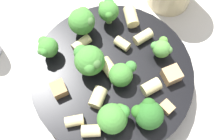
% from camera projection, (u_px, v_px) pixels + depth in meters
% --- Properties ---
extents(ground_plane, '(2.00, 2.00, 0.00)m').
position_uv_depth(ground_plane, '(112.00, 83.00, 0.42)').
color(ground_plane, beige).
extents(pasta_bowl, '(0.23, 0.23, 0.04)m').
position_uv_depth(pasta_bowl, '(112.00, 77.00, 0.40)').
color(pasta_bowl, black).
rests_on(pasta_bowl, ground_plane).
extents(broccoli_floret_0, '(0.04, 0.04, 0.05)m').
position_uv_depth(broccoli_floret_0, '(89.00, 60.00, 0.36)').
color(broccoli_floret_0, '#84AD60').
rests_on(broccoli_floret_0, pasta_bowl).
extents(broccoli_floret_1, '(0.03, 0.03, 0.03)m').
position_uv_depth(broccoli_floret_1, '(162.00, 48.00, 0.38)').
color(broccoli_floret_1, '#9EC175').
rests_on(broccoli_floret_1, pasta_bowl).
extents(broccoli_floret_2, '(0.03, 0.04, 0.04)m').
position_uv_depth(broccoli_floret_2, '(123.00, 72.00, 0.36)').
color(broccoli_floret_2, '#9EC175').
rests_on(broccoli_floret_2, pasta_bowl).
extents(broccoli_floret_3, '(0.04, 0.04, 0.04)m').
position_uv_depth(broccoli_floret_3, '(148.00, 114.00, 0.34)').
color(broccoli_floret_3, '#9EC175').
rests_on(broccoli_floret_3, pasta_bowl).
extents(broccoli_floret_4, '(0.03, 0.03, 0.04)m').
position_uv_depth(broccoli_floret_4, '(108.00, 11.00, 0.39)').
color(broccoli_floret_4, '#84AD60').
rests_on(broccoli_floret_4, pasta_bowl).
extents(broccoli_floret_5, '(0.04, 0.04, 0.04)m').
position_uv_depth(broccoli_floret_5, '(114.00, 118.00, 0.34)').
color(broccoli_floret_5, '#93B766').
rests_on(broccoli_floret_5, pasta_bowl).
extents(broccoli_floret_6, '(0.04, 0.04, 0.05)m').
position_uv_depth(broccoli_floret_6, '(82.00, 21.00, 0.38)').
color(broccoli_floret_6, '#93B766').
rests_on(broccoli_floret_6, pasta_bowl).
extents(broccoli_floret_7, '(0.03, 0.03, 0.03)m').
position_uv_depth(broccoli_floret_7, '(47.00, 47.00, 0.38)').
color(broccoli_floret_7, '#84AD60').
rests_on(broccoli_floret_7, pasta_bowl).
extents(rigatoni_0, '(0.02, 0.03, 0.02)m').
position_uv_depth(rigatoni_0, '(151.00, 87.00, 0.37)').
color(rigatoni_0, beige).
rests_on(rigatoni_0, pasta_bowl).
extents(rigatoni_1, '(0.03, 0.03, 0.02)m').
position_uv_depth(rigatoni_1, '(91.00, 131.00, 0.34)').
color(rigatoni_1, beige).
rests_on(rigatoni_1, pasta_bowl).
extents(rigatoni_2, '(0.02, 0.03, 0.01)m').
position_uv_depth(rigatoni_2, '(81.00, 43.00, 0.39)').
color(rigatoni_2, beige).
rests_on(rigatoni_2, pasta_bowl).
extents(rigatoni_3, '(0.03, 0.03, 0.02)m').
position_uv_depth(rigatoni_3, '(98.00, 98.00, 0.36)').
color(rigatoni_3, beige).
rests_on(rigatoni_3, pasta_bowl).
extents(rigatoni_4, '(0.02, 0.03, 0.01)m').
position_uv_depth(rigatoni_4, '(143.00, 37.00, 0.40)').
color(rigatoni_4, beige).
rests_on(rigatoni_4, pasta_bowl).
extents(rigatoni_5, '(0.02, 0.03, 0.01)m').
position_uv_depth(rigatoni_5, '(74.00, 121.00, 0.35)').
color(rigatoni_5, beige).
rests_on(rigatoni_5, pasta_bowl).
extents(rigatoni_6, '(0.02, 0.02, 0.01)m').
position_uv_depth(rigatoni_6, '(122.00, 44.00, 0.39)').
color(rigatoni_6, beige).
rests_on(rigatoni_6, pasta_bowl).
extents(rigatoni_7, '(0.03, 0.02, 0.02)m').
position_uv_depth(rigatoni_7, '(109.00, 67.00, 0.38)').
color(rigatoni_7, beige).
rests_on(rigatoni_7, pasta_bowl).
extents(rigatoni_8, '(0.03, 0.03, 0.02)m').
position_uv_depth(rigatoni_8, '(131.00, 17.00, 0.41)').
color(rigatoni_8, beige).
rests_on(rigatoni_8, pasta_bowl).
extents(chicken_chunk_0, '(0.03, 0.02, 0.01)m').
position_uv_depth(chicken_chunk_0, '(59.00, 89.00, 0.37)').
color(chicken_chunk_0, '#A87A4C').
rests_on(chicken_chunk_0, pasta_bowl).
extents(chicken_chunk_1, '(0.02, 0.01, 0.01)m').
position_uv_depth(chicken_chunk_1, '(167.00, 107.00, 0.36)').
color(chicken_chunk_1, tan).
rests_on(chicken_chunk_1, pasta_bowl).
extents(chicken_chunk_2, '(0.03, 0.03, 0.02)m').
position_uv_depth(chicken_chunk_2, '(172.00, 75.00, 0.37)').
color(chicken_chunk_2, tan).
rests_on(chicken_chunk_2, pasta_bowl).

